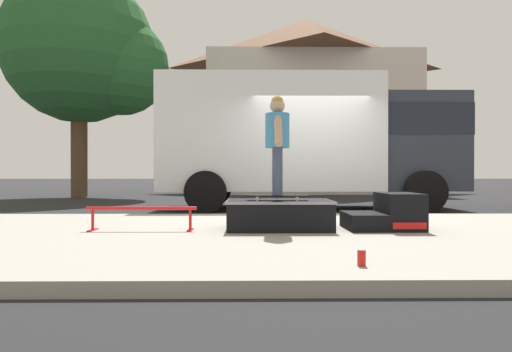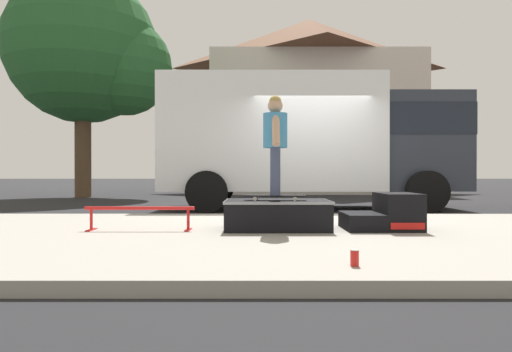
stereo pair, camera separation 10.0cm
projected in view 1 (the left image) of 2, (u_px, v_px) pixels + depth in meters
ground_plane at (319, 218)px, 8.48m from camera, size 140.00×140.00×0.00m
sidewalk_slab at (357, 237)px, 5.48m from camera, size 50.00×5.00×0.12m
skate_box at (279, 214)px, 5.73m from camera, size 1.33×0.85×0.37m
kicker_ramp at (388, 214)px, 5.75m from camera, size 0.93×0.77×0.46m
grind_rail at (142, 213)px, 5.60m from camera, size 1.38×0.28×0.30m
skateboard at (277, 196)px, 5.68m from camera, size 0.79×0.26×0.07m
skater_kid at (277, 137)px, 5.67m from camera, size 0.31×0.65×1.27m
soda_can at (362, 258)px, 3.44m from camera, size 0.07×0.07×0.13m
box_truck at (309, 138)px, 10.67m from camera, size 6.91×2.63×3.05m
street_tree_main at (88, 53)px, 15.75m from camera, size 5.79×5.26×7.91m
house_behind at (306, 104)px, 21.77m from camera, size 9.54×8.23×8.40m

